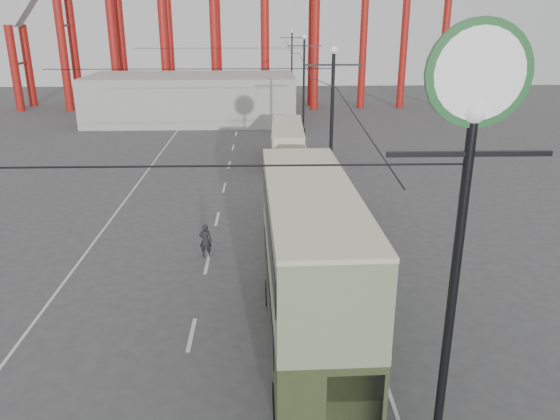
{
  "coord_description": "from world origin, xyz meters",
  "views": [
    {
      "loc": [
        1.65,
        -13.09,
        10.76
      ],
      "look_at": [
        2.34,
        8.89,
        3.0
      ],
      "focal_mm": 35.0,
      "sensor_mm": 36.0,
      "label": 1
    }
  ],
  "objects_px": {
    "lamp_post_near": "(467,176)",
    "single_decker_green": "(308,198)",
    "single_decker_cream": "(287,141)",
    "double_decker_bus": "(310,262)",
    "pedestrian": "(206,240)"
  },
  "relations": [
    {
      "from": "single_decker_green",
      "to": "single_decker_cream",
      "type": "bearing_deg",
      "value": 97.69
    },
    {
      "from": "pedestrian",
      "to": "single_decker_cream",
      "type": "bearing_deg",
      "value": -102.92
    },
    {
      "from": "pedestrian",
      "to": "single_decker_green",
      "type": "bearing_deg",
      "value": -144.76
    },
    {
      "from": "double_decker_bus",
      "to": "single_decker_green",
      "type": "xyz_separation_m",
      "value": [
        0.85,
        11.17,
        -1.46
      ]
    },
    {
      "from": "single_decker_cream",
      "to": "pedestrian",
      "type": "distance_m",
      "value": 18.59
    },
    {
      "from": "pedestrian",
      "to": "double_decker_bus",
      "type": "bearing_deg",
      "value": 120.37
    },
    {
      "from": "single_decker_green",
      "to": "pedestrian",
      "type": "distance_m",
      "value": 6.21
    },
    {
      "from": "double_decker_bus",
      "to": "single_decker_green",
      "type": "bearing_deg",
      "value": 84.21
    },
    {
      "from": "single_decker_green",
      "to": "pedestrian",
      "type": "height_order",
      "value": "single_decker_green"
    },
    {
      "from": "lamp_post_near",
      "to": "pedestrian",
      "type": "bearing_deg",
      "value": 115.88
    },
    {
      "from": "double_decker_bus",
      "to": "single_decker_cream",
      "type": "height_order",
      "value": "double_decker_bus"
    },
    {
      "from": "single_decker_green",
      "to": "double_decker_bus",
      "type": "bearing_deg",
      "value": -88.35
    },
    {
      "from": "lamp_post_near",
      "to": "double_decker_bus",
      "type": "xyz_separation_m",
      "value": [
        -2.47,
        6.09,
        -4.62
      ]
    },
    {
      "from": "lamp_post_near",
      "to": "single_decker_green",
      "type": "height_order",
      "value": "lamp_post_near"
    },
    {
      "from": "single_decker_green",
      "to": "single_decker_cream",
      "type": "xyz_separation_m",
      "value": [
        -0.43,
        14.58,
        -0.13
      ]
    }
  ]
}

